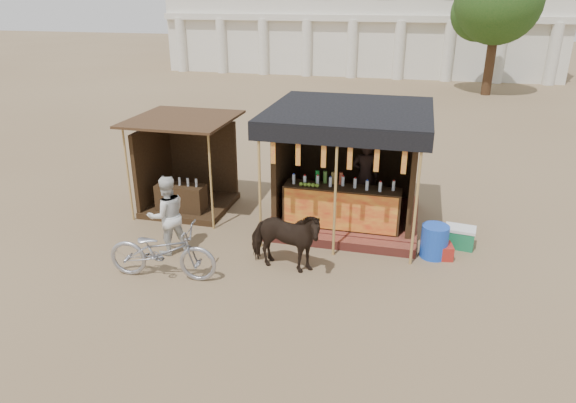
# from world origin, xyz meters

# --- Properties ---
(ground) EXTENTS (120.00, 120.00, 0.00)m
(ground) POSITION_xyz_m (0.00, 0.00, 0.00)
(ground) COLOR #846B4C
(ground) RESTS_ON ground
(main_stall) EXTENTS (3.60, 3.61, 2.78)m
(main_stall) POSITION_xyz_m (1.02, 3.36, 1.03)
(main_stall) COLOR brown
(main_stall) RESTS_ON ground
(secondary_stall) EXTENTS (2.40, 2.40, 2.38)m
(secondary_stall) POSITION_xyz_m (-3.17, 3.24, 0.85)
(secondary_stall) COLOR #342313
(secondary_stall) RESTS_ON ground
(cow) EXTENTS (1.64, 0.89, 1.32)m
(cow) POSITION_xyz_m (0.16, 0.68, 0.66)
(cow) COLOR black
(cow) RESTS_ON ground
(motorbike) EXTENTS (2.19, 0.93, 1.12)m
(motorbike) POSITION_xyz_m (-2.04, -0.17, 0.56)
(motorbike) COLOR #9C9CA4
(motorbike) RESTS_ON ground
(bystander) EXTENTS (1.05, 1.04, 1.70)m
(bystander) POSITION_xyz_m (-2.41, 0.83, 0.85)
(bystander) COLOR silver
(bystander) RESTS_ON ground
(blue_barrel) EXTENTS (0.64, 0.64, 0.70)m
(blue_barrel) POSITION_xyz_m (3.05, 2.00, 0.35)
(blue_barrel) COLOR blue
(blue_barrel) RESTS_ON ground
(red_crate) EXTENTS (0.44, 0.49, 0.30)m
(red_crate) POSITION_xyz_m (3.24, 2.00, 0.15)
(red_crate) COLOR maroon
(red_crate) RESTS_ON ground
(cooler) EXTENTS (0.69, 0.52, 0.46)m
(cooler) POSITION_xyz_m (3.59, 2.60, 0.23)
(cooler) COLOR #1A7546
(cooler) RESTS_ON ground
(background_building) EXTENTS (26.00, 7.45, 8.18)m
(background_building) POSITION_xyz_m (-2.00, 29.94, 3.98)
(background_building) COLOR silver
(background_building) RESTS_ON ground
(tree) EXTENTS (4.50, 4.40, 7.00)m
(tree) POSITION_xyz_m (5.81, 22.14, 4.63)
(tree) COLOR #382314
(tree) RESTS_ON ground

